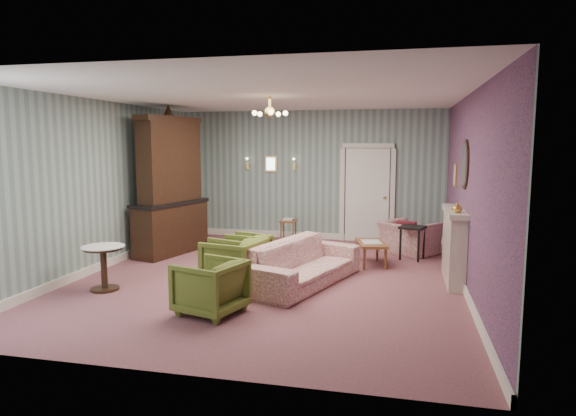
% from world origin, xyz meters
% --- Properties ---
extents(floor, '(7.00, 7.00, 0.00)m').
position_xyz_m(floor, '(0.00, 0.00, 0.00)').
color(floor, '#864E55').
rests_on(floor, ground).
extents(ceiling, '(7.00, 7.00, 0.00)m').
position_xyz_m(ceiling, '(0.00, 0.00, 2.90)').
color(ceiling, white).
rests_on(ceiling, ground).
extents(wall_back, '(6.00, 0.00, 6.00)m').
position_xyz_m(wall_back, '(0.00, 3.50, 1.45)').
color(wall_back, slate).
rests_on(wall_back, ground).
extents(wall_front, '(6.00, 0.00, 6.00)m').
position_xyz_m(wall_front, '(0.00, -3.50, 1.45)').
color(wall_front, slate).
rests_on(wall_front, ground).
extents(wall_left, '(0.00, 7.00, 7.00)m').
position_xyz_m(wall_left, '(-3.00, 0.00, 1.45)').
color(wall_left, slate).
rests_on(wall_left, ground).
extents(wall_right, '(0.00, 7.00, 7.00)m').
position_xyz_m(wall_right, '(3.00, 0.00, 1.45)').
color(wall_right, slate).
rests_on(wall_right, ground).
extents(wall_right_floral, '(0.00, 7.00, 7.00)m').
position_xyz_m(wall_right_floral, '(2.98, 0.00, 1.45)').
color(wall_right_floral, '#AA5579').
rests_on(wall_right_floral, ground).
extents(door, '(1.12, 0.12, 2.16)m').
position_xyz_m(door, '(1.30, 3.46, 1.08)').
color(door, white).
rests_on(door, floor).
extents(olive_chair_a, '(0.89, 0.92, 0.77)m').
position_xyz_m(olive_chair_a, '(-0.31, -1.83, 0.39)').
color(olive_chair_a, '#566122').
rests_on(olive_chair_a, floor).
extents(olive_chair_b, '(0.89, 0.93, 0.82)m').
position_xyz_m(olive_chair_b, '(-0.42, -0.57, 0.41)').
color(olive_chair_b, '#566122').
rests_on(olive_chair_b, floor).
extents(olive_chair_c, '(0.93, 0.96, 0.78)m').
position_xyz_m(olive_chair_c, '(-0.47, -0.10, 0.39)').
color(olive_chair_c, '#566122').
rests_on(olive_chair_c, floor).
extents(sofa_chintz, '(1.38, 2.40, 0.90)m').
position_xyz_m(sofa_chintz, '(0.58, -0.23, 0.45)').
color(sofa_chintz, '#973C4D').
rests_on(sofa_chintz, floor).
extents(wingback_chair, '(1.16, 1.10, 0.85)m').
position_xyz_m(wingback_chair, '(2.21, 2.36, 0.43)').
color(wingback_chair, '#973C4D').
rests_on(wingback_chair, floor).
extents(dresser, '(1.01, 1.80, 2.85)m').
position_xyz_m(dresser, '(-2.38, 1.34, 1.42)').
color(dresser, black).
rests_on(dresser, floor).
extents(fireplace, '(0.30, 1.40, 1.16)m').
position_xyz_m(fireplace, '(2.86, 0.40, 0.58)').
color(fireplace, beige).
rests_on(fireplace, floor).
extents(mantel_vase, '(0.15, 0.15, 0.15)m').
position_xyz_m(mantel_vase, '(2.84, 0.00, 1.23)').
color(mantel_vase, gold).
rests_on(mantel_vase, fireplace).
extents(oval_mirror, '(0.04, 0.76, 0.84)m').
position_xyz_m(oval_mirror, '(2.96, 0.40, 1.85)').
color(oval_mirror, white).
rests_on(oval_mirror, wall_right).
extents(framed_print, '(0.04, 0.34, 0.42)m').
position_xyz_m(framed_print, '(2.97, 1.75, 1.60)').
color(framed_print, gold).
rests_on(framed_print, wall_right).
extents(coffee_table, '(0.65, 0.92, 0.42)m').
position_xyz_m(coffee_table, '(1.54, 1.24, 0.21)').
color(coffee_table, brown).
rests_on(coffee_table, floor).
extents(side_table_black, '(0.54, 0.54, 0.64)m').
position_xyz_m(side_table_black, '(2.26, 1.83, 0.32)').
color(side_table_black, black).
rests_on(side_table_black, floor).
extents(pedestal_table, '(0.79, 0.79, 0.67)m').
position_xyz_m(pedestal_table, '(-2.23, -1.20, 0.34)').
color(pedestal_table, black).
rests_on(pedestal_table, floor).
extents(nesting_table, '(0.37, 0.46, 0.57)m').
position_xyz_m(nesting_table, '(-0.33, 2.78, 0.29)').
color(nesting_table, brown).
rests_on(nesting_table, floor).
extents(gilt_mirror_back, '(0.28, 0.06, 0.36)m').
position_xyz_m(gilt_mirror_back, '(-0.90, 3.46, 1.70)').
color(gilt_mirror_back, gold).
rests_on(gilt_mirror_back, wall_back).
extents(sconce_left, '(0.16, 0.12, 0.30)m').
position_xyz_m(sconce_left, '(-1.45, 3.44, 1.70)').
color(sconce_left, gold).
rests_on(sconce_left, wall_back).
extents(sconce_right, '(0.16, 0.12, 0.30)m').
position_xyz_m(sconce_right, '(-0.35, 3.44, 1.70)').
color(sconce_right, gold).
rests_on(sconce_right, wall_back).
extents(chandelier, '(0.56, 0.56, 0.36)m').
position_xyz_m(chandelier, '(0.00, 0.00, 2.63)').
color(chandelier, gold).
rests_on(chandelier, ceiling).
extents(burgundy_cushion, '(0.41, 0.28, 0.39)m').
position_xyz_m(burgundy_cushion, '(2.16, 2.21, 0.48)').
color(burgundy_cushion, maroon).
rests_on(burgundy_cushion, wingback_chair).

